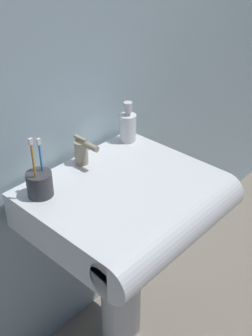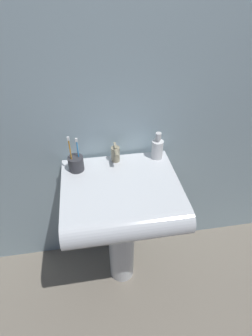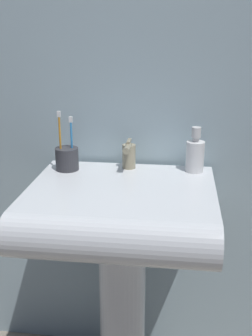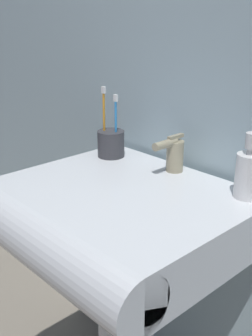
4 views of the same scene
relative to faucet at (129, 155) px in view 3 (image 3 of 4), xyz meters
name	(u,v)px [view 3 (image 3 of 4)]	position (x,y,z in m)	size (l,w,h in m)	color
wall_back	(132,63)	(0.00, 0.10, 0.31)	(5.00, 0.05, 2.40)	#9EB7C1
sink_pedestal	(122,313)	(0.00, -0.18, -0.54)	(0.16, 0.16, 0.71)	white
sink_basin	(120,212)	(0.00, -0.23, -0.12)	(0.59, 0.53, 0.13)	white
faucet	(129,155)	(0.00, 0.00, 0.00)	(0.05, 0.11, 0.10)	tan
toothbrush_cup	(67,158)	(-0.22, -0.04, -0.01)	(0.08, 0.08, 0.21)	#38383D
soap_bottle	(195,155)	(0.23, 0.00, 0.01)	(0.06, 0.06, 0.16)	white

